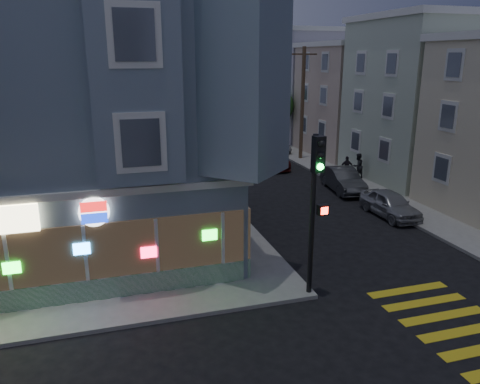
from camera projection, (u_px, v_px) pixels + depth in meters
name	position (u px, v px, depth m)	size (l,w,h in m)	color
ground	(256.00, 345.00, 14.06)	(120.00, 120.00, 0.00)	black
sidewalk_ne	(419.00, 154.00, 41.54)	(24.00, 42.00, 0.15)	gray
corner_building	(52.00, 115.00, 20.90)	(14.60, 14.60, 11.40)	gray
row_house_b	(448.00, 101.00, 32.66)	(12.00, 8.60, 10.50)	beige
row_house_c	(376.00, 100.00, 41.15)	(12.00, 8.60, 9.00)	#C6B499
row_house_d	(329.00, 86.00, 49.22)	(12.00, 8.60, 10.50)	#A9A4B4
utility_pole	(302.00, 102.00, 38.12)	(2.20, 0.30, 9.00)	#4C3826
street_tree_near	(278.00, 106.00, 43.93)	(3.00, 3.00, 5.30)	#4C3826
street_tree_far	(252.00, 99.00, 51.30)	(3.00, 3.00, 5.30)	#4C3826
pedestrian_a	(358.00, 166.00, 32.53)	(0.86, 0.67, 1.77)	black
pedestrian_b	(347.00, 168.00, 32.47)	(0.93, 0.39, 1.59)	black
parked_car_a	(390.00, 204.00, 25.22)	(1.66, 4.12, 1.40)	#9C9FA3
parked_car_b	(343.00, 180.00, 29.99)	(1.59, 4.55, 1.50)	#36383B
parked_car_c	(270.00, 158.00, 36.55)	(2.00, 4.92, 1.43)	#531412
parked_car_d	(271.00, 145.00, 42.19)	(2.17, 4.71, 1.31)	#A4A9AF
traffic_signal	(316.00, 189.00, 15.74)	(0.68, 0.64, 5.75)	black
fire_hydrant	(351.00, 182.00, 30.27)	(0.44, 0.25, 0.76)	silver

